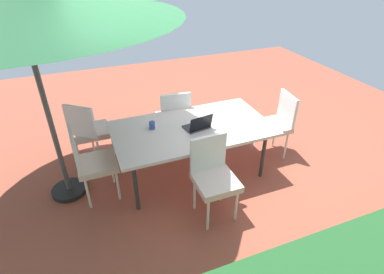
# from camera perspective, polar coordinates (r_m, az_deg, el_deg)

# --- Properties ---
(ground_plane) EXTENTS (10.00, 10.00, 0.02)m
(ground_plane) POSITION_cam_1_polar(r_m,az_deg,el_deg) (4.36, 0.00, -6.81)
(ground_plane) COLOR #9E4C38
(dining_table) EXTENTS (2.03, 1.12, 0.75)m
(dining_table) POSITION_cam_1_polar(r_m,az_deg,el_deg) (3.95, 0.00, 1.26)
(dining_table) COLOR silver
(dining_table) RESTS_ON ground_plane
(chair_southeast) EXTENTS (0.58, 0.58, 0.98)m
(chair_southeast) POSITION_cam_1_polar(r_m,az_deg,el_deg) (4.50, -18.70, 1.34)
(chair_southeast) COLOR beige
(chair_southeast) RESTS_ON ground_plane
(chair_east) EXTENTS (0.47, 0.46, 0.98)m
(chair_east) POSITION_cam_1_polar(r_m,az_deg,el_deg) (3.84, -18.39, -4.26)
(chair_east) COLOR beige
(chair_east) RESTS_ON ground_plane
(chair_south) EXTENTS (0.47, 0.48, 0.98)m
(chair_south) POSITION_cam_1_polar(r_m,az_deg,el_deg) (4.62, -3.39, 3.91)
(chair_south) COLOR beige
(chair_south) RESTS_ON ground_plane
(chair_north) EXTENTS (0.46, 0.47, 0.98)m
(chair_north) POSITION_cam_1_polar(r_m,az_deg,el_deg) (3.45, 4.06, -7.04)
(chair_north) COLOR beige
(chair_north) RESTS_ON ground_plane
(chair_west) EXTENTS (0.48, 0.47, 0.98)m
(chair_west) POSITION_cam_1_polar(r_m,az_deg,el_deg) (4.61, 15.43, 2.67)
(chair_west) COLOR beige
(chair_west) RESTS_ON ground_plane
(laptop) EXTENTS (0.36, 0.30, 0.21)m
(laptop) POSITION_cam_1_polar(r_m,az_deg,el_deg) (3.87, 1.17, 2.17)
(laptop) COLOR #2D2D33
(laptop) RESTS_ON dining_table
(cup) EXTENTS (0.07, 0.07, 0.10)m
(cup) POSITION_cam_1_polar(r_m,az_deg,el_deg) (3.91, -7.49, 2.20)
(cup) COLOR #334C99
(cup) RESTS_ON dining_table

